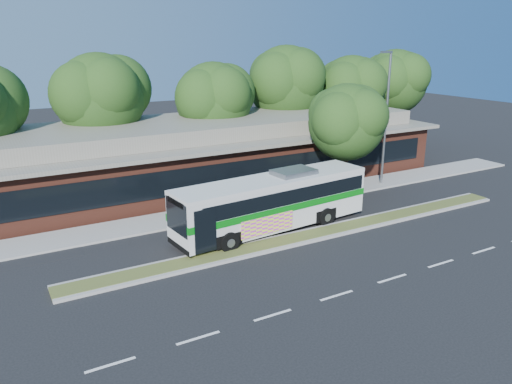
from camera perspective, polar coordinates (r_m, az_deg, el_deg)
ground at (r=25.87m, az=7.55°, el=-5.39°), size 120.00×120.00×0.00m
median_strip at (r=26.29m, az=6.77°, el=-4.81°), size 26.00×1.10×0.15m
sidewalk at (r=30.85m, az=0.43°, el=-1.34°), size 44.00×2.60×0.12m
plaza_building at (r=35.95m, az=-4.82°, el=4.71°), size 33.20×11.20×4.45m
lamp_post at (r=35.08m, az=14.62°, el=8.52°), size 0.93×0.18×9.07m
tree_bg_b at (r=36.18m, az=-16.80°, el=10.58°), size 6.69×6.00×9.00m
tree_bg_c at (r=37.89m, az=-4.38°, el=10.68°), size 6.24×5.60×8.26m
tree_bg_d at (r=42.12m, az=3.89°, el=12.48°), size 6.91×6.20×9.37m
tree_bg_e at (r=44.95m, az=11.11°, el=11.63°), size 6.47×5.80×8.50m
tree_bg_f at (r=49.73m, az=15.79°, el=12.19°), size 6.69×6.00×8.92m
transit_bus at (r=26.34m, az=2.00°, el=-0.77°), size 11.35×3.41×3.14m
sidewalk_tree at (r=32.85m, az=10.69°, el=8.11°), size 5.47×4.91×7.18m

